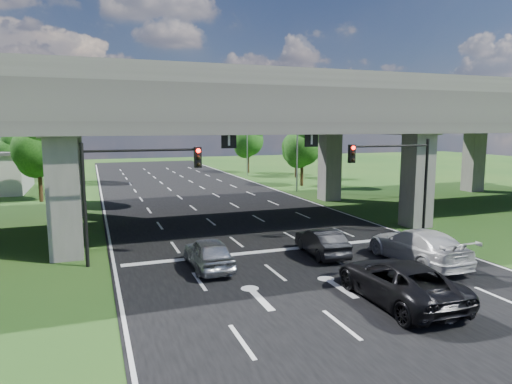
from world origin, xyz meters
TOP-DOWN VIEW (x-y plane):
  - ground at (0.00, 0.00)m, footprint 160.00×160.00m
  - road at (0.00, 10.00)m, footprint 18.00×120.00m
  - overpass at (0.00, 12.00)m, footprint 80.00×15.00m
  - signal_right at (7.82, 3.94)m, footprint 5.76×0.54m
  - signal_left at (-7.82, 3.94)m, footprint 5.76×0.54m
  - streetlight_far at (10.10, 24.00)m, footprint 3.38×0.25m
  - streetlight_beyond at (10.10, 40.00)m, footprint 3.38×0.25m
  - tree_left_near at (-13.95, 26.00)m, footprint 4.50×4.50m
  - tree_left_mid at (-16.95, 34.00)m, footprint 3.91×3.90m
  - tree_left_far at (-12.95, 42.00)m, footprint 4.80×4.80m
  - tree_right_near at (13.05, 28.00)m, footprint 4.20×4.20m
  - tree_right_mid at (16.05, 36.00)m, footprint 3.91×3.90m
  - tree_right_far at (12.05, 44.00)m, footprint 4.50×4.50m
  - car_silver at (-4.55, 1.65)m, footprint 1.78×4.40m
  - car_dark at (1.60, 1.83)m, footprint 1.84×4.36m
  - car_white at (5.40, -1.04)m, footprint 2.44×5.95m
  - car_trailing at (1.35, -4.90)m, footprint 2.86×5.97m

SIDE VIEW (x-z plane):
  - ground at x=0.00m, z-range 0.00..0.00m
  - road at x=0.00m, z-range 0.00..0.03m
  - car_dark at x=1.60m, z-range 0.03..1.43m
  - car_silver at x=-4.55m, z-range 0.03..1.53m
  - car_trailing at x=1.35m, z-range 0.03..1.67m
  - car_white at x=5.40m, z-range 0.03..1.75m
  - tree_left_mid at x=-16.95m, z-range 0.79..7.55m
  - tree_right_mid at x=16.05m, z-range 0.79..7.55m
  - signal_right at x=7.82m, z-range 1.19..7.19m
  - signal_left at x=-7.82m, z-range 1.19..7.19m
  - tree_right_near at x=13.05m, z-range 0.86..8.14m
  - tree_left_near at x=-13.95m, z-range 0.92..8.72m
  - tree_right_far at x=12.05m, z-range 0.92..8.72m
  - tree_left_far at x=-12.95m, z-range 0.98..9.30m
  - streetlight_far at x=10.10m, z-range 0.85..10.85m
  - streetlight_beyond at x=10.10m, z-range 0.85..10.85m
  - overpass at x=0.00m, z-range 2.92..12.92m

